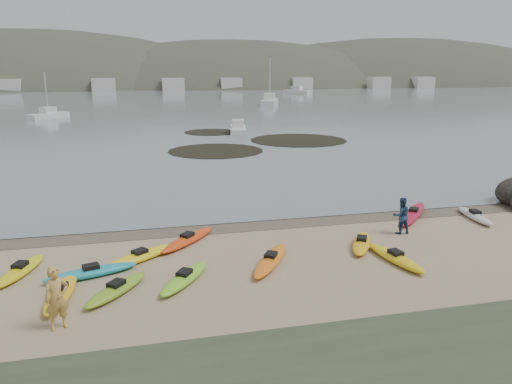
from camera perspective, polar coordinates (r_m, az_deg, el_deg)
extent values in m
plane|color=tan|center=(24.31, 0.00, -3.43)|extent=(600.00, 600.00, 0.00)
plane|color=brown|center=(24.03, 0.17, -3.63)|extent=(60.00, 60.00, 0.00)
plane|color=slate|center=(322.67, -12.84, 12.39)|extent=(1200.00, 1200.00, 0.00)
ellipsoid|color=silver|center=(26.98, 23.72, -2.50)|extent=(1.18, 3.23, 0.34)
ellipsoid|color=teal|center=(19.03, -18.31, -8.70)|extent=(3.36, 1.63, 0.34)
ellipsoid|color=yellow|center=(20.02, -13.12, -7.20)|extent=(3.37, 2.81, 0.34)
ellipsoid|color=orange|center=(19.18, 1.70, -7.78)|extent=(2.52, 3.54, 0.34)
ellipsoid|color=#E14213|center=(21.55, -7.84, -5.41)|extent=(2.95, 3.22, 0.34)
ellipsoid|color=#7ED32A|center=(17.79, -8.17, -9.73)|extent=(2.30, 2.99, 0.34)
ellipsoid|color=yellow|center=(17.71, -21.39, -10.71)|extent=(1.08, 3.29, 0.34)
ellipsoid|color=yellow|center=(21.39, 11.97, -5.74)|extent=(2.08, 2.93, 0.34)
ellipsoid|color=yellow|center=(20.14, 15.64, -7.23)|extent=(1.19, 3.42, 0.34)
ellipsoid|color=#B4122E|center=(26.27, 17.54, -2.38)|extent=(3.62, 3.99, 0.34)
ellipsoid|color=#7BAD22|center=(17.42, -15.64, -10.66)|extent=(2.37, 2.83, 0.34)
ellipsoid|color=yellow|center=(20.16, -25.31, -8.08)|extent=(1.63, 3.13, 0.34)
imported|color=tan|center=(15.51, -21.81, -11.19)|extent=(0.82, 0.72, 1.90)
imported|color=navy|center=(23.35, 16.26, -2.61)|extent=(0.84, 0.67, 1.67)
cylinder|color=black|center=(45.04, -4.63, 4.70)|extent=(8.57, 8.57, 0.04)
cylinder|color=black|center=(51.81, 4.85, 5.91)|extent=(9.95, 9.95, 0.04)
cylinder|color=black|center=(58.27, -5.11, 6.81)|extent=(6.28, 6.28, 0.04)
cube|color=silver|center=(80.06, -22.64, 8.06)|extent=(5.51, 6.16, 0.91)
cube|color=silver|center=(56.97, -2.06, 7.09)|extent=(2.77, 6.20, 0.84)
cube|color=silver|center=(101.56, 1.56, 10.26)|extent=(5.68, 9.24, 1.25)
cube|color=silver|center=(146.12, 4.73, 11.35)|extent=(6.94, 8.45, 1.21)
ellipsoid|color=#384235|center=(222.56, -23.81, 6.32)|extent=(220.00, 120.00, 80.00)
ellipsoid|color=#384235|center=(217.53, -2.75, 8.05)|extent=(200.00, 110.00, 68.00)
ellipsoid|color=#384235|center=(256.61, 15.99, 8.04)|extent=(230.00, 130.00, 76.00)
cube|color=beige|center=(171.57, -26.31, 10.84)|extent=(7.00, 5.00, 4.00)
cube|color=beige|center=(168.10, -18.17, 11.54)|extent=(7.00, 5.00, 4.00)
cube|color=beige|center=(168.02, -9.82, 12.02)|extent=(7.00, 5.00, 4.00)
cube|color=beige|center=(171.33, -1.61, 12.25)|extent=(7.00, 5.00, 4.00)
cube|color=beige|center=(177.85, 6.16, 12.24)|extent=(7.00, 5.00, 4.00)
cube|color=beige|center=(187.24, 13.25, 12.04)|extent=(7.00, 5.00, 4.00)
cube|color=beige|center=(199.09, 19.58, 11.71)|extent=(7.00, 5.00, 4.00)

